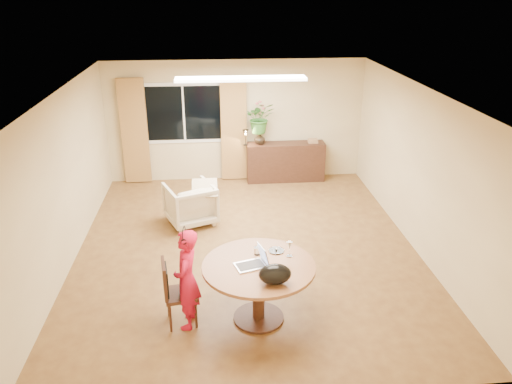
% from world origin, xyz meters
% --- Properties ---
extents(floor, '(6.50, 6.50, 0.00)m').
position_xyz_m(floor, '(0.00, 0.00, 0.00)').
color(floor, brown).
rests_on(floor, ground).
extents(ceiling, '(6.50, 6.50, 0.00)m').
position_xyz_m(ceiling, '(0.00, 0.00, 2.60)').
color(ceiling, white).
rests_on(ceiling, wall_back).
extents(wall_back, '(5.50, 0.00, 5.50)m').
position_xyz_m(wall_back, '(0.00, 3.25, 1.30)').
color(wall_back, tan).
rests_on(wall_back, floor).
extents(wall_left, '(0.00, 6.50, 6.50)m').
position_xyz_m(wall_left, '(-2.75, 0.00, 1.30)').
color(wall_left, tan).
rests_on(wall_left, floor).
extents(wall_right, '(0.00, 6.50, 6.50)m').
position_xyz_m(wall_right, '(2.75, 0.00, 1.30)').
color(wall_right, tan).
rests_on(wall_right, floor).
extents(window, '(1.70, 0.03, 1.30)m').
position_xyz_m(window, '(-1.10, 3.23, 1.50)').
color(window, white).
rests_on(window, wall_back).
extents(curtain_left, '(0.55, 0.08, 2.25)m').
position_xyz_m(curtain_left, '(-2.15, 3.15, 1.15)').
color(curtain_left, olive).
rests_on(curtain_left, wall_back).
extents(curtain_right, '(0.55, 0.08, 2.25)m').
position_xyz_m(curtain_right, '(-0.05, 3.15, 1.15)').
color(curtain_right, olive).
rests_on(curtain_right, wall_back).
extents(ceiling_panel, '(2.20, 0.35, 0.05)m').
position_xyz_m(ceiling_panel, '(0.00, 1.20, 2.57)').
color(ceiling_panel, white).
rests_on(ceiling_panel, ceiling).
extents(dining_table, '(1.42, 1.42, 0.81)m').
position_xyz_m(dining_table, '(0.02, -1.88, 0.64)').
color(dining_table, brown).
rests_on(dining_table, floor).
extents(dining_chair, '(0.49, 0.46, 0.90)m').
position_xyz_m(dining_chair, '(-0.97, -1.86, 0.45)').
color(dining_chair, '#311B10').
rests_on(dining_chair, floor).
extents(child, '(0.53, 0.39, 1.33)m').
position_xyz_m(child, '(-0.88, -1.91, 0.67)').
color(child, '#B30D14').
rests_on(child, floor).
extents(laptop, '(0.45, 0.36, 0.26)m').
position_xyz_m(laptop, '(-0.09, -1.90, 0.94)').
color(laptop, '#B7B7BC').
rests_on(laptop, dining_table).
extents(tumbler, '(0.09, 0.09, 0.11)m').
position_xyz_m(tumbler, '(0.02, -1.63, 0.87)').
color(tumbler, white).
rests_on(tumbler, dining_table).
extents(wine_glass, '(0.09, 0.09, 0.21)m').
position_xyz_m(wine_glass, '(0.43, -1.71, 0.92)').
color(wine_glass, white).
rests_on(wine_glass, dining_table).
extents(pot_lid, '(0.21, 0.21, 0.03)m').
position_xyz_m(pot_lid, '(0.28, -1.57, 0.83)').
color(pot_lid, white).
rests_on(pot_lid, dining_table).
extents(handbag, '(0.41, 0.27, 0.26)m').
position_xyz_m(handbag, '(0.16, -2.32, 0.94)').
color(handbag, black).
rests_on(handbag, dining_table).
extents(armchair, '(1.05, 1.06, 0.75)m').
position_xyz_m(armchair, '(-0.95, 1.05, 0.38)').
color(armchair, beige).
rests_on(armchair, floor).
extents(throw, '(0.46, 0.56, 0.03)m').
position_xyz_m(throw, '(-0.68, 1.01, 0.77)').
color(throw, beige).
rests_on(throw, armchair).
extents(sideboard, '(1.69, 0.41, 0.85)m').
position_xyz_m(sideboard, '(1.07, 3.01, 0.42)').
color(sideboard, '#311B10').
rests_on(sideboard, floor).
extents(vase, '(0.25, 0.25, 0.25)m').
position_xyz_m(vase, '(0.49, 3.01, 0.97)').
color(vase, black).
rests_on(vase, sideboard).
extents(bouquet, '(0.64, 0.57, 0.66)m').
position_xyz_m(bouquet, '(0.50, 3.01, 1.42)').
color(bouquet, '#276A28').
rests_on(bouquet, vase).
extents(book_stack, '(0.22, 0.16, 0.09)m').
position_xyz_m(book_stack, '(1.66, 3.01, 0.89)').
color(book_stack, '#896346').
rests_on(book_stack, sideboard).
extents(desk_lamp, '(0.17, 0.17, 0.35)m').
position_xyz_m(desk_lamp, '(0.19, 2.96, 1.02)').
color(desk_lamp, black).
rests_on(desk_lamp, sideboard).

